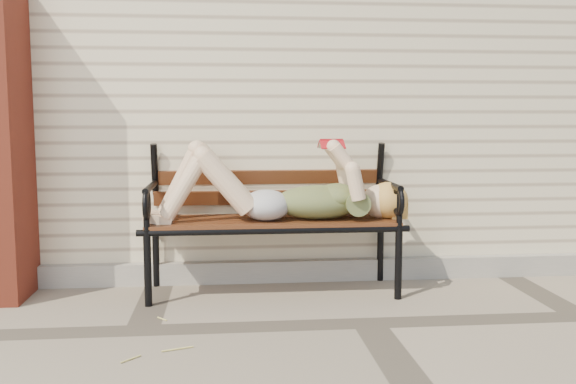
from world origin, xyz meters
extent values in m
plane|color=gray|center=(0.00, 0.00, 0.00)|extent=(80.00, 80.00, 0.00)
cube|color=beige|center=(0.00, 3.00, 1.50)|extent=(8.00, 4.00, 3.00)
cube|color=#AFA99E|center=(0.00, 0.97, 0.07)|extent=(8.00, 0.10, 0.15)
cylinder|color=black|center=(-1.27, 0.46, 0.24)|extent=(0.05, 0.05, 0.47)
cylinder|color=black|center=(-1.27, 0.93, 0.24)|extent=(0.05, 0.05, 0.47)
cylinder|color=black|center=(0.29, 0.46, 0.24)|extent=(0.05, 0.05, 0.47)
cylinder|color=black|center=(0.29, 0.93, 0.24)|extent=(0.05, 0.05, 0.47)
cube|color=brown|center=(-0.49, 0.69, 0.47)|extent=(1.60, 0.52, 0.03)
cylinder|color=black|center=(-0.49, 0.46, 0.45)|extent=(1.68, 0.04, 0.04)
cylinder|color=black|center=(-0.49, 0.93, 0.45)|extent=(1.68, 0.04, 0.04)
torus|color=black|center=(-0.49, 1.05, 1.00)|extent=(0.29, 0.04, 0.29)
ellipsoid|color=#093040|center=(-0.19, 0.66, 0.60)|extent=(0.57, 0.33, 0.22)
ellipsoid|color=#093040|center=(-0.07, 0.66, 0.64)|extent=(0.27, 0.32, 0.17)
ellipsoid|color=#B8B8BD|center=(-0.53, 0.66, 0.58)|extent=(0.32, 0.36, 0.20)
sphere|color=beige|center=(0.22, 0.66, 0.60)|extent=(0.23, 0.23, 0.23)
ellipsoid|color=tan|center=(0.27, 0.66, 0.61)|extent=(0.26, 0.27, 0.24)
cube|color=#A11219|center=(-0.11, 0.66, 1.00)|extent=(0.15, 0.02, 0.02)
cube|color=white|center=(-0.11, 0.62, 0.97)|extent=(0.15, 0.09, 0.05)
cube|color=white|center=(-0.11, 0.71, 0.97)|extent=(0.15, 0.09, 0.05)
cube|color=#A11219|center=(-0.11, 0.61, 0.98)|extent=(0.16, 0.10, 0.06)
cube|color=#A11219|center=(-0.11, 0.71, 0.98)|extent=(0.16, 0.10, 0.06)
cylinder|color=#CCBF63|center=(-0.97, 0.43, 0.01)|extent=(0.12, 0.06, 0.01)
cylinder|color=#CCBF63|center=(-0.55, -0.52, 0.01)|extent=(0.01, 0.15, 0.01)
cylinder|color=#CCBF63|center=(-0.31, -0.12, 0.01)|extent=(0.09, 0.07, 0.01)
cylinder|color=#CCBF63|center=(-1.63, -0.17, 0.01)|extent=(0.13, 0.04, 0.01)
cylinder|color=#CCBF63|center=(-0.96, 0.09, 0.01)|extent=(0.12, 0.15, 0.01)
cylinder|color=#CCBF63|center=(-1.06, -0.33, 0.01)|extent=(0.09, 0.17, 0.01)
cylinder|color=#CCBF63|center=(-1.07, -0.73, 0.01)|extent=(0.04, 0.10, 0.01)
cylinder|color=#CCBF63|center=(-1.00, -0.59, 0.01)|extent=(0.13, 0.11, 0.01)
camera|label=1|loc=(-0.79, -3.42, 1.15)|focal=40.00mm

